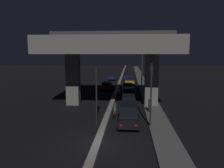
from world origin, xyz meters
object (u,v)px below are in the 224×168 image
at_px(motorcycle_red_filtering_near, 115,111).
at_px(pedestrian_on_sidewalk, 150,105).
at_px(traffic_light_right_of_median, 151,84).
at_px(car_white_fourth, 128,87).
at_px(street_lamp, 140,61).
at_px(car_dark_blue_second_oncoming, 113,77).
at_px(car_black_lead, 129,114).
at_px(traffic_light_left_of_median, 97,86).
at_px(car_black_third, 129,93).
at_px(motorcycle_blue_filtering_mid, 120,95).
at_px(car_dark_red_second, 128,102).
at_px(car_taxi_yellow_fifth, 130,81).
at_px(car_dark_red_lead_oncoming, 107,85).
at_px(car_dark_blue_sixth, 129,76).

bearing_deg(motorcycle_red_filtering_near, pedestrian_on_sidewalk, -65.16).
relative_size(traffic_light_right_of_median, car_white_fourth, 1.30).
distance_m(street_lamp, car_dark_blue_second_oncoming, 14.36).
xyz_separation_m(car_black_lead, pedestrian_on_sidewalk, (2.26, 4.18, -0.10)).
relative_size(street_lamp, car_white_fourth, 2.00).
distance_m(traffic_light_left_of_median, pedestrian_on_sidewalk, 7.22).
distance_m(car_black_third, motorcycle_blue_filtering_mid, 1.40).
height_order(car_black_third, car_white_fourth, car_black_third).
distance_m(car_dark_red_second, motorcycle_blue_filtering_mid, 5.18).
height_order(car_white_fourth, motorcycle_blue_filtering_mid, car_white_fourth).
distance_m(street_lamp, car_taxi_yellow_fifth, 6.83).
bearing_deg(pedestrian_on_sidewalk, traffic_light_right_of_median, -94.60).
bearing_deg(pedestrian_on_sidewalk, car_black_third, 106.55).
bearing_deg(car_dark_red_lead_oncoming, car_dark_blue_second_oncoming, 179.63).
relative_size(car_dark_blue_second_oncoming, pedestrian_on_sidewalk, 2.45).
xyz_separation_m(car_black_third, motorcycle_blue_filtering_mid, (-1.29, -0.49, -0.24)).
bearing_deg(car_black_lead, traffic_light_right_of_median, -95.01).
bearing_deg(traffic_light_right_of_median, car_black_third, 99.18).
bearing_deg(car_black_lead, motorcycle_red_filtering_near, 27.89).
bearing_deg(car_taxi_yellow_fifth, car_dark_blue_second_oncoming, 28.34).
bearing_deg(motorcycle_blue_filtering_mid, car_dark_blue_sixth, -3.86).
bearing_deg(traffic_light_right_of_median, motorcycle_blue_filtering_mid, 105.64).
distance_m(traffic_light_right_of_median, motorcycle_red_filtering_near, 5.38).
xyz_separation_m(car_taxi_yellow_fifth, car_dark_red_lead_oncoming, (-4.10, -6.46, -0.02)).
distance_m(car_white_fourth, car_dark_blue_sixth, 17.40).
bearing_deg(traffic_light_left_of_median, traffic_light_right_of_median, -0.03).
bearing_deg(motorcycle_blue_filtering_mid, motorcycle_red_filtering_near, 178.31).
distance_m(traffic_light_left_of_median, car_dark_red_second, 7.68).
relative_size(car_white_fourth, motorcycle_red_filtering_near, 2.27).
distance_m(traffic_light_left_of_median, car_dark_red_lead_oncoming, 20.37).
relative_size(traffic_light_left_of_median, car_dark_blue_sixth, 1.20).
bearing_deg(motorcycle_red_filtering_near, street_lamp, -8.33).
bearing_deg(car_dark_blue_second_oncoming, traffic_light_right_of_median, 10.14).
xyz_separation_m(traffic_light_left_of_median, car_dark_red_lead_oncoming, (-1.22, 20.12, -2.94)).
relative_size(car_dark_red_lead_oncoming, motorcycle_red_filtering_near, 2.39).
height_order(car_dark_blue_second_oncoming, motorcycle_red_filtering_near, car_dark_blue_second_oncoming).
bearing_deg(traffic_light_left_of_median, car_dark_blue_sixth, 85.75).
distance_m(traffic_light_right_of_median, car_dark_blue_second_oncoming, 34.66).
height_order(car_black_third, motorcycle_red_filtering_near, car_black_third).
height_order(car_dark_blue_sixth, pedestrian_on_sidewalk, pedestrian_on_sidewalk).
distance_m(traffic_light_right_of_median, pedestrian_on_sidewalk, 5.21).
bearing_deg(motorcycle_red_filtering_near, car_black_third, -6.65).
xyz_separation_m(traffic_light_left_of_median, car_black_lead, (2.85, 0.15, -2.57)).
relative_size(car_taxi_yellow_fifth, car_dark_blue_sixth, 1.00).
distance_m(street_lamp, motorcycle_red_filtering_near, 19.78).
bearing_deg(car_dark_blue_second_oncoming, pedestrian_on_sidewalk, 12.22).
xyz_separation_m(traffic_light_left_of_median, motorcycle_red_filtering_near, (1.45, 2.77, -3.01)).
xyz_separation_m(traffic_light_left_of_median, car_taxi_yellow_fifth, (2.88, 26.58, -2.92)).
bearing_deg(traffic_light_right_of_median, car_black_lead, 175.35).
distance_m(car_black_third, car_dark_blue_second_oncoming, 22.29).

